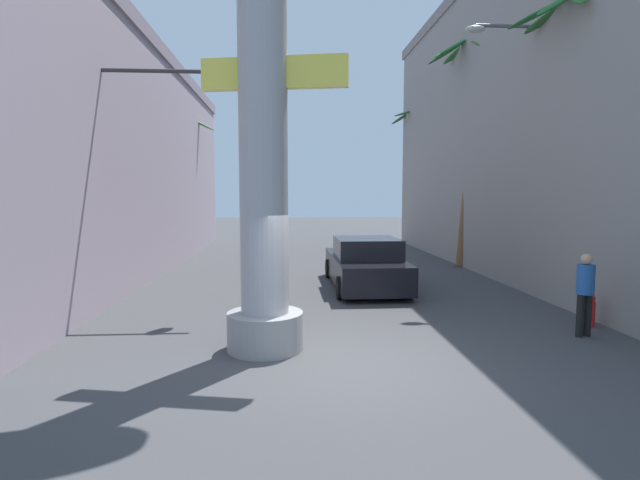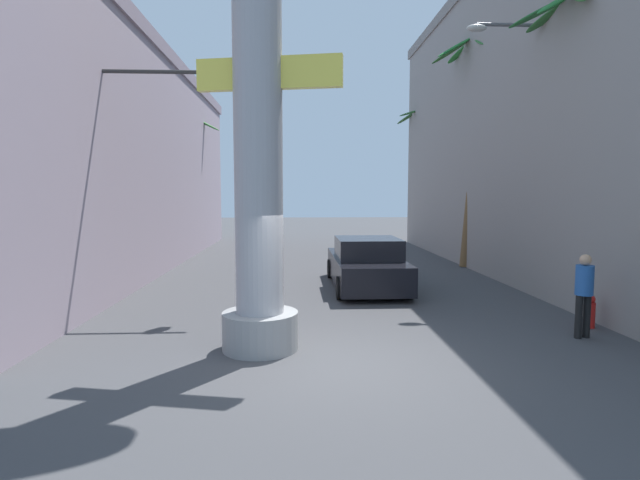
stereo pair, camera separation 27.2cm
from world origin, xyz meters
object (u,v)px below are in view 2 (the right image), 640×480
object	(u,v)px
palm_tree_near_right	(573,117)
pedestrian_far_left	(180,237)
pedestrian_by_sign	(584,289)
traffic_light_mast	(137,139)
street_lamp	(530,133)
palm_tree_mid_right	(475,128)
palm_tree_far_right	(419,163)
car_lead	(366,265)
palm_tree_far_left	(191,161)
neon_sign_pole	(258,118)
fire_hydrant	(590,311)

from	to	relation	value
palm_tree_near_right	pedestrian_far_left	xyz separation A→B (m)	(-12.10, 9.70, -3.81)
pedestrian_far_left	pedestrian_by_sign	bearing A→B (deg)	-49.51
traffic_light_mast	pedestrian_far_left	world-z (taller)	traffic_light_mast
street_lamp	palm_tree_mid_right	world-z (taller)	palm_tree_mid_right
traffic_light_mast	pedestrian_by_sign	size ratio (longest dim) A/B	3.55
palm_tree_mid_right	pedestrian_by_sign	distance (m)	10.89
traffic_light_mast	palm_tree_far_right	bearing A→B (deg)	54.83
car_lead	palm_tree_mid_right	world-z (taller)	palm_tree_mid_right
palm_tree_near_right	pedestrian_by_sign	size ratio (longest dim) A/B	4.67
palm_tree_far_left	palm_tree_near_right	size ratio (longest dim) A/B	0.89
palm_tree_far_left	pedestrian_far_left	world-z (taller)	palm_tree_far_left
neon_sign_pole	street_lamp	size ratio (longest dim) A/B	1.28
traffic_light_mast	palm_tree_far_left	distance (m)	13.87
street_lamp	pedestrian_far_left	world-z (taller)	street_lamp
palm_tree_far_left	palm_tree_mid_right	bearing A→B (deg)	-30.27
palm_tree_mid_right	pedestrian_by_sign	size ratio (longest dim) A/B	5.32
street_lamp	palm_tree_mid_right	distance (m)	5.49
palm_tree_far_left	pedestrian_by_sign	bearing A→B (deg)	-56.87
palm_tree_mid_right	fire_hydrant	xyz separation A→B (m)	(-0.67, -9.12, -5.07)
palm_tree_far_right	pedestrian_by_sign	world-z (taller)	palm_tree_far_right
neon_sign_pole	pedestrian_far_left	world-z (taller)	neon_sign_pole
car_lead	palm_tree_mid_right	distance (m)	8.01
palm_tree_mid_right	palm_tree_far_left	bearing A→B (deg)	149.73
palm_tree_far_right	traffic_light_mast	bearing A→B (deg)	-125.17
palm_tree_far_left	pedestrian_by_sign	world-z (taller)	palm_tree_far_left
car_lead	pedestrian_far_left	bearing A→B (deg)	135.59
street_lamp	traffic_light_mast	size ratio (longest dim) A/B	1.28
palm_tree_far_left	pedestrian_by_sign	size ratio (longest dim) A/B	4.13
street_lamp	palm_tree_far_right	world-z (taller)	palm_tree_far_right
neon_sign_pole	palm_tree_mid_right	distance (m)	12.87
palm_tree_far_left	fire_hydrant	distance (m)	20.61
car_lead	palm_tree_near_right	world-z (taller)	palm_tree_near_right
neon_sign_pole	pedestrian_far_left	distance (m)	14.19
neon_sign_pole	street_lamp	xyz separation A→B (m)	(7.26, 4.86, 0.35)
palm_tree_mid_right	fire_hydrant	bearing A→B (deg)	-94.21
car_lead	palm_tree_far_left	distance (m)	14.37
pedestrian_by_sign	fire_hydrant	xyz separation A→B (m)	(0.60, 0.74, -0.63)
palm_tree_far_left	fire_hydrant	size ratio (longest dim) A/B	9.69
street_lamp	fire_hydrant	world-z (taller)	street_lamp
pedestrian_by_sign	palm_tree_near_right	bearing A→B (deg)	66.72
palm_tree_mid_right	pedestrian_by_sign	world-z (taller)	palm_tree_mid_right
palm_tree_mid_right	pedestrian_far_left	distance (m)	13.17
palm_tree_far_left	neon_sign_pole	bearing A→B (deg)	-74.72
neon_sign_pole	palm_tree_near_right	xyz separation A→B (m)	(7.66, 3.39, 0.58)
palm_tree_mid_right	fire_hydrant	distance (m)	10.46
neon_sign_pole	car_lead	size ratio (longest dim) A/B	1.93
palm_tree_mid_right	neon_sign_pole	bearing A→B (deg)	-126.68
car_lead	palm_tree_far_right	xyz separation A→B (m)	(4.93, 13.44, 3.95)
palm_tree_far_right	fire_hydrant	distance (m)	18.79
palm_tree_mid_right	pedestrian_far_left	bearing A→B (deg)	166.91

